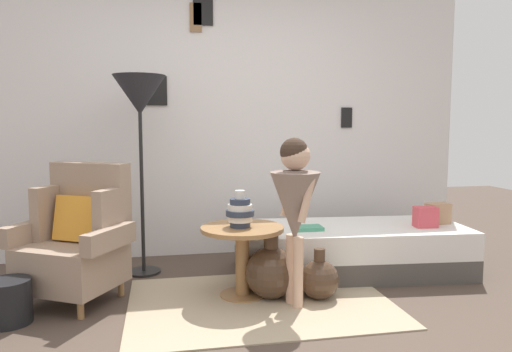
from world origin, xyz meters
The scene contains 15 objects.
ground_plane centered at (0.00, 0.00, 0.00)m, with size 12.00×12.00×0.00m, color #4C3D33.
gallery_wall centered at (0.00, 1.95, 1.30)m, with size 4.80×0.12×2.60m.
rug centered at (0.09, 0.52, 0.01)m, with size 1.81×1.29×0.01m, color tan.
armchair centered at (-1.16, 0.84, 0.44)m, with size 0.90×0.83×0.97m.
daybed centered at (0.98, 1.06, 0.20)m, with size 1.96×0.95×0.40m.
pillow_head centered at (1.75, 1.02, 0.49)m, with size 0.19×0.12×0.18m, color tan.
pillow_mid centered at (1.57, 0.90, 0.48)m, with size 0.18×0.12×0.17m, color #D64C56.
side_table centered at (-0.01, 0.67, 0.38)m, with size 0.60×0.60×0.52m.
vase_striped centered at (-0.02, 0.66, 0.63)m, with size 0.20×0.20×0.26m.
floor_lamp centered at (-0.73, 1.39, 1.43)m, with size 0.43×0.43×1.64m.
person_child centered at (0.31, 0.42, 0.74)m, with size 0.34×0.34×1.16m.
book_on_daybed centered at (0.59, 0.99, 0.42)m, with size 0.22×0.16×0.03m, color #4AA17D.
demijohn_near centered at (0.19, 0.60, 0.19)m, with size 0.37×0.37×0.46m.
demijohn_far centered at (0.53, 0.51, 0.15)m, with size 0.28×0.28×0.37m.
magazine_basket centered at (-1.53, 0.48, 0.14)m, with size 0.28×0.28×0.28m, color black.
Camera 1 is at (-0.56, -2.70, 1.25)m, focal length 34.00 mm.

